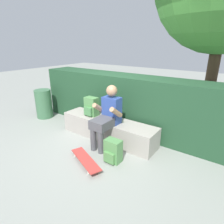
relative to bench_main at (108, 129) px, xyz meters
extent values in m
plane|color=gray|center=(0.00, -0.27, -0.21)|extent=(24.00, 24.00, 0.00)
cube|color=#A0988F|center=(0.00, 0.00, 0.00)|extent=(2.12, 0.50, 0.43)
cube|color=#2D4793|center=(0.16, -0.08, 0.47)|extent=(0.34, 0.22, 0.52)
sphere|color=tan|center=(0.16, -0.08, 0.86)|extent=(0.21, 0.21, 0.21)
cube|color=#4C4C51|center=(0.16, -0.39, 0.30)|extent=(0.32, 0.40, 0.17)
cylinder|color=#4C4C51|center=(0.07, -0.54, 0.00)|extent=(0.11, 0.11, 0.43)
cylinder|color=#4C4C51|center=(0.25, -0.54, 0.00)|extent=(0.11, 0.11, 0.43)
cylinder|color=tan|center=(-0.04, -0.22, 0.51)|extent=(0.09, 0.33, 0.27)
cylinder|color=tan|center=(0.36, -0.22, 0.51)|extent=(0.09, 0.33, 0.27)
cube|color=#BC3833|center=(0.25, -0.95, -0.13)|extent=(0.82, 0.49, 0.02)
cylinder|color=silver|center=(0.54, -0.99, -0.19)|extent=(0.06, 0.05, 0.05)
cylinder|color=silver|center=(0.48, -1.13, -0.19)|extent=(0.06, 0.05, 0.05)
cylinder|color=silver|center=(0.02, -0.77, -0.19)|extent=(0.06, 0.05, 0.05)
cylinder|color=silver|center=(-0.04, -0.91, -0.19)|extent=(0.06, 0.05, 0.05)
cube|color=#51894C|center=(-0.44, 0.00, 0.41)|extent=(0.28, 0.18, 0.40)
cube|color=#478249|center=(-0.44, -0.11, 0.33)|extent=(0.20, 0.05, 0.18)
cube|color=#51894C|center=(0.58, -0.61, -0.01)|extent=(0.28, 0.18, 0.40)
cube|color=#538B4B|center=(0.58, -0.73, -0.09)|extent=(0.20, 0.05, 0.18)
cube|color=#21462B|center=(0.31, 0.69, 0.41)|extent=(5.18, 0.68, 1.25)
cylinder|color=#473323|center=(1.56, 1.44, 1.05)|extent=(0.22, 0.22, 2.52)
cylinder|color=#3D6B47|center=(-2.13, -0.03, 0.17)|extent=(0.42, 0.42, 0.76)
camera|label=1|loc=(2.19, -2.87, 1.69)|focal=30.36mm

